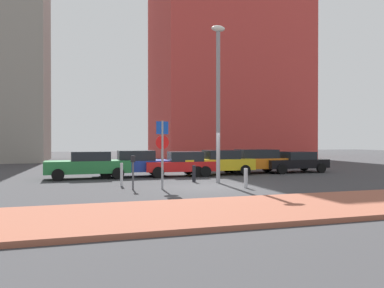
% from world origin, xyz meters
% --- Properties ---
extents(ground_plane, '(120.00, 120.00, 0.00)m').
position_xyz_m(ground_plane, '(0.00, 0.00, 0.00)').
color(ground_plane, '#38383A').
extents(sidewalk_brick, '(40.00, 4.11, 0.14)m').
position_xyz_m(sidewalk_brick, '(0.00, -6.10, 0.07)').
color(sidewalk_brick, '#93513D').
rests_on(sidewalk_brick, ground).
extents(parked_car_green, '(4.61, 2.02, 1.51)m').
position_xyz_m(parked_car_green, '(-5.15, 5.31, 0.78)').
color(parked_car_green, '#237238').
rests_on(parked_car_green, ground).
extents(parked_car_blue, '(4.38, 2.04, 1.53)m').
position_xyz_m(parked_car_blue, '(-2.67, 5.75, 0.79)').
color(parked_car_blue, '#1E389E').
rests_on(parked_car_blue, ground).
extents(parked_car_red, '(4.18, 2.20, 1.46)m').
position_xyz_m(parked_car_red, '(0.16, 5.21, 0.75)').
color(parked_car_red, red).
rests_on(parked_car_red, ground).
extents(parked_car_yellow, '(4.55, 1.99, 1.53)m').
position_xyz_m(parked_car_yellow, '(2.50, 5.25, 0.78)').
color(parked_car_yellow, gold).
rests_on(parked_car_yellow, ground).
extents(parked_car_orange, '(4.50, 2.10, 1.54)m').
position_xyz_m(parked_car_orange, '(5.34, 5.87, 0.81)').
color(parked_car_orange, orange).
rests_on(parked_car_orange, ground).
extents(parked_car_black, '(4.43, 2.17, 1.38)m').
position_xyz_m(parked_car_black, '(8.08, 5.54, 0.72)').
color(parked_car_black, black).
rests_on(parked_car_black, ground).
extents(parking_sign_post, '(0.60, 0.13, 2.97)m').
position_xyz_m(parking_sign_post, '(-2.21, -0.38, 1.87)').
color(parking_sign_post, gray).
rests_on(parking_sign_post, ground).
extents(parking_meter, '(0.18, 0.14, 1.47)m').
position_xyz_m(parking_meter, '(-3.45, -0.16, 0.95)').
color(parking_meter, '#4C4C51').
rests_on(parking_meter, ground).
extents(street_lamp, '(0.70, 0.36, 7.85)m').
position_xyz_m(street_lamp, '(0.99, 1.24, 4.56)').
color(street_lamp, gray).
rests_on(street_lamp, ground).
extents(traffic_bollard_near, '(0.18, 0.18, 0.86)m').
position_xyz_m(traffic_bollard_near, '(-0.04, 1.97, 0.43)').
color(traffic_bollard_near, black).
rests_on(traffic_bollard_near, ground).
extents(traffic_bollard_mid, '(0.13, 0.13, 1.07)m').
position_xyz_m(traffic_bollard_mid, '(-3.77, 1.30, 0.54)').
color(traffic_bollard_mid, '#B7B7BC').
rests_on(traffic_bollard_mid, ground).
extents(traffic_bollard_far, '(0.17, 0.17, 0.87)m').
position_xyz_m(traffic_bollard_far, '(1.45, -1.00, 0.44)').
color(traffic_bollard_far, '#B7B7BC').
rests_on(traffic_bollard_far, ground).
extents(building_colorful_midrise, '(17.45, 13.16, 28.09)m').
position_xyz_m(building_colorful_midrise, '(12.04, 27.19, 14.04)').
color(building_colorful_midrise, '#BF3833').
rests_on(building_colorful_midrise, ground).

